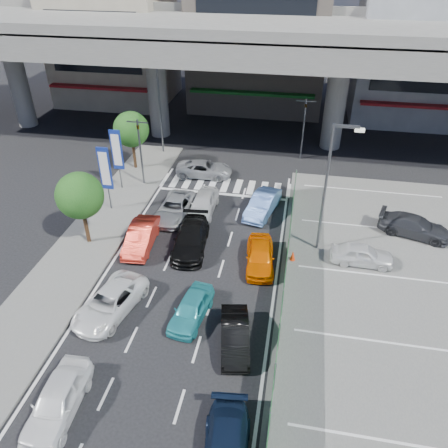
% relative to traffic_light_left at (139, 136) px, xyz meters
% --- Properties ---
extents(ground, '(120.00, 120.00, 0.00)m').
position_rel_traffic_light_left_xyz_m(ground, '(6.20, -12.00, -3.94)').
color(ground, black).
rests_on(ground, ground).
extents(parking_lot, '(12.00, 28.00, 0.06)m').
position_rel_traffic_light_left_xyz_m(parking_lot, '(17.20, -10.00, -3.91)').
color(parking_lot, '#595957').
rests_on(parking_lot, ground).
extents(sidewalk_left, '(4.00, 30.00, 0.12)m').
position_rel_traffic_light_left_xyz_m(sidewalk_left, '(-0.80, -8.00, -3.88)').
color(sidewalk_left, '#595957').
rests_on(sidewalk_left, ground).
extents(fence_run, '(0.16, 22.00, 1.80)m').
position_rel_traffic_light_left_xyz_m(fence_run, '(11.50, -11.00, -3.04)').
color(fence_run, '#1F5A2A').
rests_on(fence_run, ground).
extents(expressway, '(64.00, 14.00, 10.75)m').
position_rel_traffic_light_left_xyz_m(expressway, '(6.20, 10.00, 4.83)').
color(expressway, '#60605C').
rests_on(expressway, ground).
extents(building_west, '(12.00, 10.90, 13.00)m').
position_rel_traffic_light_left_xyz_m(building_west, '(-9.80, 19.97, 2.56)').
color(building_west, gray).
rests_on(building_west, ground).
extents(building_center, '(14.00, 10.90, 15.00)m').
position_rel_traffic_light_left_xyz_m(building_center, '(6.20, 20.97, 3.56)').
color(building_center, gray).
rests_on(building_center, ground).
extents(building_east, '(12.00, 10.90, 12.00)m').
position_rel_traffic_light_left_xyz_m(building_east, '(22.20, 19.97, 2.06)').
color(building_east, gray).
rests_on(building_east, ground).
extents(traffic_light_left, '(1.60, 1.24, 5.20)m').
position_rel_traffic_light_left_xyz_m(traffic_light_left, '(0.00, 0.00, 0.00)').
color(traffic_light_left, '#595B60').
rests_on(traffic_light_left, ground).
extents(traffic_light_right, '(1.60, 1.24, 5.20)m').
position_rel_traffic_light_left_xyz_m(traffic_light_right, '(11.70, 7.00, 0.00)').
color(traffic_light_right, '#595B60').
rests_on(traffic_light_right, ground).
extents(street_lamp_right, '(1.65, 0.22, 8.00)m').
position_rel_traffic_light_left_xyz_m(street_lamp_right, '(13.37, -6.00, 0.83)').
color(street_lamp_right, '#595B60').
rests_on(street_lamp_right, ground).
extents(street_lamp_left, '(1.65, 0.22, 8.00)m').
position_rel_traffic_light_left_xyz_m(street_lamp_left, '(-0.13, 6.00, 0.83)').
color(street_lamp_left, '#595B60').
rests_on(street_lamp_left, ground).
extents(signboard_near, '(0.80, 0.14, 4.70)m').
position_rel_traffic_light_left_xyz_m(signboard_near, '(-1.00, -4.01, -0.87)').
color(signboard_near, '#595B60').
rests_on(signboard_near, ground).
extents(signboard_far, '(0.80, 0.14, 4.70)m').
position_rel_traffic_light_left_xyz_m(signboard_far, '(-1.40, -1.01, -0.87)').
color(signboard_far, '#595B60').
rests_on(signboard_far, ground).
extents(tree_near, '(2.80, 2.80, 4.80)m').
position_rel_traffic_light_left_xyz_m(tree_near, '(-0.80, -8.00, -0.55)').
color(tree_near, '#382314').
rests_on(tree_near, ground).
extents(tree_far, '(2.80, 2.80, 4.80)m').
position_rel_traffic_light_left_xyz_m(tree_far, '(-1.60, 2.50, -0.55)').
color(tree_far, '#382314').
rests_on(tree_far, ground).
extents(van_white_back_left, '(1.80, 4.12, 1.38)m').
position_rel_traffic_light_left_xyz_m(van_white_back_left, '(3.13, -19.06, -3.25)').
color(van_white_back_left, white).
rests_on(van_white_back_left, ground).
extents(sedan_white_mid_left, '(3.08, 4.94, 1.27)m').
position_rel_traffic_light_left_xyz_m(sedan_white_mid_left, '(2.95, -13.40, -3.30)').
color(sedan_white_mid_left, white).
rests_on(sedan_white_mid_left, ground).
extents(taxi_teal_mid, '(1.94, 3.77, 1.23)m').
position_rel_traffic_light_left_xyz_m(taxi_teal_mid, '(7.08, -13.07, -3.32)').
color(taxi_teal_mid, teal).
rests_on(taxi_teal_mid, ground).
extents(hatch_black_mid_right, '(1.95, 3.86, 1.22)m').
position_rel_traffic_light_left_xyz_m(hatch_black_mid_right, '(9.50, -14.39, -3.33)').
color(hatch_black_mid_right, black).
rests_on(hatch_black_mid_right, ground).
extents(taxi_orange_left, '(1.77, 4.28, 1.38)m').
position_rel_traffic_light_left_xyz_m(taxi_orange_left, '(2.56, -7.68, -3.25)').
color(taxi_orange_left, red).
rests_on(taxi_orange_left, ground).
extents(sedan_black_mid, '(2.38, 4.92, 1.38)m').
position_rel_traffic_light_left_xyz_m(sedan_black_mid, '(5.60, -7.35, -3.25)').
color(sedan_black_mid, black).
rests_on(sedan_black_mid, ground).
extents(taxi_orange_right, '(2.04, 4.12, 1.35)m').
position_rel_traffic_light_left_xyz_m(taxi_orange_right, '(9.94, -8.25, -3.26)').
color(taxi_orange_right, '#ED6700').
rests_on(taxi_orange_right, ground).
extents(wagon_silver_front_left, '(2.24, 4.55, 1.24)m').
position_rel_traffic_light_left_xyz_m(wagon_silver_front_left, '(3.62, -3.97, -3.31)').
color(wagon_silver_front_left, '#9A9CA0').
rests_on(wagon_silver_front_left, ground).
extents(sedan_white_front_mid, '(1.64, 4.04, 1.37)m').
position_rel_traffic_light_left_xyz_m(sedan_white_front_mid, '(5.42, -3.07, -3.25)').
color(sedan_white_front_mid, silver).
rests_on(sedan_white_front_mid, ground).
extents(kei_truck_front_right, '(2.36, 4.41, 1.38)m').
position_rel_traffic_light_left_xyz_m(kei_truck_front_right, '(9.45, -2.48, -3.25)').
color(kei_truck_front_right, '#547AC2').
rests_on(kei_truck_front_right, ground).
extents(crossing_wagon_silver, '(4.54, 2.34, 1.23)m').
position_rel_traffic_light_left_xyz_m(crossing_wagon_silver, '(4.28, 2.23, -3.32)').
color(crossing_wagon_silver, '#989A9F').
rests_on(crossing_wagon_silver, ground).
extents(parked_sedan_white, '(3.61, 1.49, 1.23)m').
position_rel_traffic_light_left_xyz_m(parked_sedan_white, '(15.73, -7.03, -3.26)').
color(parked_sedan_white, silver).
rests_on(parked_sedan_white, parking_lot).
extents(parked_sedan_dgrey, '(4.73, 2.95, 1.28)m').
position_rel_traffic_light_left_xyz_m(parked_sedan_dgrey, '(19.22, -3.42, -3.24)').
color(parked_sedan_dgrey, '#333439').
rests_on(parked_sedan_dgrey, parking_lot).
extents(traffic_cone, '(0.42, 0.42, 0.62)m').
position_rel_traffic_light_left_xyz_m(traffic_cone, '(11.80, -7.47, -3.57)').
color(traffic_cone, red).
rests_on(traffic_cone, parking_lot).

